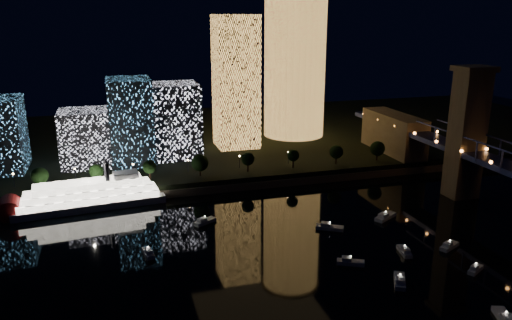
{
  "coord_description": "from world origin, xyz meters",
  "views": [
    {
      "loc": [
        -62.22,
        -102.98,
        67.54
      ],
      "look_at": [
        -16.1,
        55.0,
        19.74
      ],
      "focal_mm": 35.0,
      "sensor_mm": 36.0,
      "label": 1
    }
  ],
  "objects": [
    {
      "name": "seawall",
      "position": [
        0.0,
        82.0,
        1.5
      ],
      "size": [
        420.0,
        6.0,
        3.0
      ],
      "primitive_type": "cube",
      "color": "#6B5E4C",
      "rests_on": "ground"
    },
    {
      "name": "ground",
      "position": [
        0.0,
        0.0,
        0.0
      ],
      "size": [
        520.0,
        520.0,
        0.0
      ],
      "primitive_type": "plane",
      "color": "black",
      "rests_on": "ground"
    },
    {
      "name": "esplanade_trees",
      "position": [
        -24.95,
        88.0,
        10.47
      ],
      "size": [
        165.81,
        6.96,
        8.98
      ],
      "color": "black",
      "rests_on": "far_bank"
    },
    {
      "name": "tower_rectangular",
      "position": [
        -3.9,
        131.63,
        36.54
      ],
      "size": [
        19.82,
        19.82,
        63.07
      ],
      "primitive_type": "cube",
      "color": "#FFB251",
      "rests_on": "far_bank"
    },
    {
      "name": "midrise_blocks",
      "position": [
        -66.16,
        119.01,
        20.88
      ],
      "size": [
        95.96,
        28.39,
        36.87
      ],
      "color": "white",
      "rests_on": "far_bank"
    },
    {
      "name": "street_lamps",
      "position": [
        -34.0,
        94.0,
        9.02
      ],
      "size": [
        132.7,
        0.7,
        5.65
      ],
      "color": "black",
      "rests_on": "far_bank"
    },
    {
      "name": "riverboat",
      "position": [
        -75.07,
        77.67,
        4.4
      ],
      "size": [
        57.84,
        17.53,
        17.16
      ],
      "color": "silver",
      "rests_on": "ground"
    },
    {
      "name": "motorboats",
      "position": [
        2.4,
        13.05,
        0.81
      ],
      "size": [
        93.32,
        85.04,
        2.78
      ],
      "color": "silver",
      "rests_on": "ground"
    },
    {
      "name": "tower_cylindrical",
      "position": [
        31.59,
        145.8,
        45.93
      ],
      "size": [
        34.0,
        34.0,
        81.6
      ],
      "color": "#FFB251",
      "rests_on": "far_bank"
    },
    {
      "name": "far_bank",
      "position": [
        0.0,
        160.0,
        2.5
      ],
      "size": [
        420.0,
        160.0,
        5.0
      ],
      "primitive_type": "cube",
      "color": "black",
      "rests_on": "ground"
    }
  ]
}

